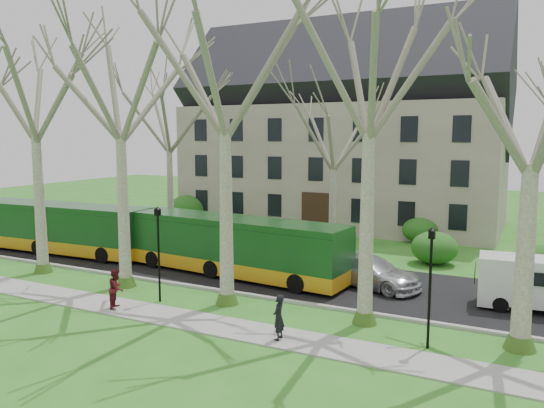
{
  "coord_description": "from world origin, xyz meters",
  "views": [
    {
      "loc": [
        9.13,
        -19.75,
        7.6
      ],
      "look_at": [
        -2.24,
        3.0,
        4.27
      ],
      "focal_mm": 35.0,
      "sensor_mm": 36.0,
      "label": 1
    }
  ],
  "objects": [
    {
      "name": "sedan",
      "position": [
        1.97,
        5.51,
        0.83
      ],
      "size": [
        5.7,
        3.61,
        1.54
      ],
      "primitive_type": "imported",
      "rotation": [
        0.0,
        0.0,
        1.27
      ],
      "color": "silver",
      "rests_on": "road"
    },
    {
      "name": "ground",
      "position": [
        0.0,
        0.0,
        0.0
      ],
      "size": [
        120.0,
        120.0,
        0.0
      ],
      "primitive_type": "plane",
      "color": "#307120",
      "rests_on": "ground"
    },
    {
      "name": "hedges",
      "position": [
        -4.67,
        14.0,
        1.0
      ],
      "size": [
        30.6,
        8.6,
        2.0
      ],
      "color": "#265E1B",
      "rests_on": "ground"
    },
    {
      "name": "tree_row_verge",
      "position": [
        0.0,
        0.3,
        7.0
      ],
      "size": [
        49.0,
        7.0,
        14.0
      ],
      "color": "gray",
      "rests_on": "ground"
    },
    {
      "name": "lamp_row",
      "position": [
        -0.0,
        -1.0,
        2.57
      ],
      "size": [
        36.22,
        0.22,
        4.3
      ],
      "color": "black",
      "rests_on": "ground"
    },
    {
      "name": "curb",
      "position": [
        0.0,
        1.5,
        0.07
      ],
      "size": [
        80.0,
        0.25,
        0.14
      ],
      "primitive_type": "cube",
      "color": "#A5A39E",
      "rests_on": "ground"
    },
    {
      "name": "sidewalk",
      "position": [
        0.0,
        -2.5,
        0.03
      ],
      "size": [
        70.0,
        2.0,
        0.06
      ],
      "primitive_type": "cube",
      "color": "gray",
      "rests_on": "ground"
    },
    {
      "name": "bus_lead",
      "position": [
        -18.13,
        4.23,
        1.68
      ],
      "size": [
        13.08,
        3.27,
        3.24
      ],
      "primitive_type": null,
      "rotation": [
        0.0,
        0.0,
        0.04
      ],
      "color": "#124217",
      "rests_on": "road"
    },
    {
      "name": "pedestrian_a",
      "position": [
        0.92,
        -2.77,
        0.92
      ],
      "size": [
        0.45,
        0.65,
        1.71
      ],
      "primitive_type": "imported",
      "rotation": [
        0.0,
        0.0,
        -1.5
      ],
      "color": "black",
      "rests_on": "sidewalk"
    },
    {
      "name": "tree_row_far",
      "position": [
        -1.33,
        11.0,
        6.0
      ],
      "size": [
        33.0,
        7.0,
        12.0
      ],
      "color": "gray",
      "rests_on": "ground"
    },
    {
      "name": "van_a",
      "position": [
        9.69,
        5.21,
        1.2
      ],
      "size": [
        5.35,
        2.28,
        2.28
      ],
      "primitive_type": null,
      "rotation": [
        0.0,
        0.0,
        0.07
      ],
      "color": "silver",
      "rests_on": "road"
    },
    {
      "name": "pedestrian_b",
      "position": [
        -7.03,
        -2.68,
        0.93
      ],
      "size": [
        0.96,
        1.05,
        1.74
      ],
      "primitive_type": "imported",
      "rotation": [
        0.0,
        0.0,
        2.02
      ],
      "color": "#53131B",
      "rests_on": "sidewalk"
    },
    {
      "name": "building",
      "position": [
        -6.0,
        24.0,
        8.07
      ],
      "size": [
        26.5,
        12.2,
        16.0
      ],
      "color": "gray",
      "rests_on": "ground"
    },
    {
      "name": "road",
      "position": [
        0.0,
        5.5,
        0.03
      ],
      "size": [
        80.0,
        8.0,
        0.06
      ],
      "primitive_type": "cube",
      "color": "black",
      "rests_on": "ground"
    },
    {
      "name": "bus_follow",
      "position": [
        -5.21,
        4.44,
        1.67
      ],
      "size": [
        13.06,
        3.88,
        3.22
      ],
      "primitive_type": null,
      "rotation": [
        0.0,
        0.0,
        -0.09
      ],
      "color": "#124217",
      "rests_on": "road"
    }
  ]
}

